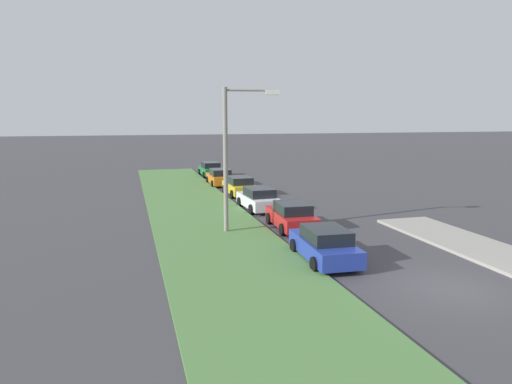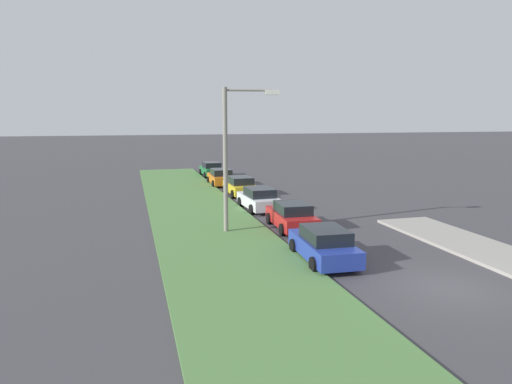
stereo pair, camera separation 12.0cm
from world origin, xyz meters
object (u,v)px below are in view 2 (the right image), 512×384
at_px(parked_car_red, 292,216).
at_px(parked_car_yellow, 240,186).
at_px(streetlight, 232,149).
at_px(parked_car_green, 212,169).
at_px(parked_car_orange, 221,177).
at_px(parked_car_white, 259,199).
at_px(parked_car_blue, 324,245).

relative_size(parked_car_red, parked_car_yellow, 1.01).
bearing_deg(streetlight, parked_car_green, -7.24).
bearing_deg(parked_car_orange, streetlight, 171.45).
bearing_deg(parked_car_red, parked_car_white, 5.27).
distance_m(parked_car_orange, streetlight, 17.71).
relative_size(parked_car_white, parked_car_yellow, 1.01).
bearing_deg(parked_car_blue, parked_car_red, -3.20).
bearing_deg(parked_car_orange, parked_car_green, -2.08).
height_order(parked_car_red, parked_car_green, same).
distance_m(parked_car_yellow, streetlight, 12.41).
bearing_deg(parked_car_green, parked_car_blue, 178.21).
height_order(parked_car_blue, parked_car_red, same).
height_order(parked_car_yellow, streetlight, streetlight).
xyz_separation_m(parked_car_white, parked_car_green, (18.06, -0.01, 0.00)).
bearing_deg(parked_car_yellow, parked_car_white, 177.56).
relative_size(parked_car_blue, parked_car_orange, 1.02).
xyz_separation_m(parked_car_white, streetlight, (-5.56, 2.99, 3.67)).
xyz_separation_m(parked_car_red, parked_car_green, (23.61, 0.27, 0.00)).
height_order(parked_car_white, parked_car_yellow, same).
bearing_deg(parked_car_red, parked_car_blue, 176.25).
relative_size(parked_car_white, parked_car_green, 1.01).
bearing_deg(parked_car_yellow, parked_car_green, -0.52).
xyz_separation_m(parked_car_blue, streetlight, (5.70, 2.65, 3.67)).
bearing_deg(parked_car_white, parked_car_yellow, -3.64).
height_order(parked_car_white, parked_car_orange, same).
xyz_separation_m(parked_car_blue, parked_car_yellow, (17.14, -0.47, 0.00)).
distance_m(parked_car_blue, parked_car_red, 5.74).
relative_size(parked_car_white, parked_car_orange, 1.01).
xyz_separation_m(parked_car_white, parked_car_orange, (11.56, 0.28, 0.00)).
xyz_separation_m(parked_car_red, streetlight, (-0.00, 3.27, 3.67)).
distance_m(parked_car_red, parked_car_orange, 17.12).
bearing_deg(parked_car_green, parked_car_orange, 176.36).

